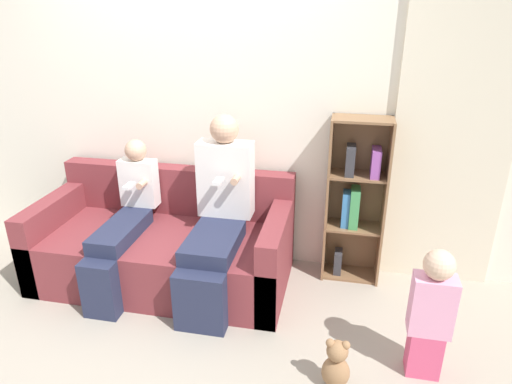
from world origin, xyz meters
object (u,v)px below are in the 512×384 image
Objects in this scene: adult_seated at (218,210)px; toddler_standing at (431,313)px; child_seated at (123,222)px; teddy_bear at (336,365)px; bookshelf at (355,199)px; couch at (165,247)px.

toddler_standing is (1.39, -0.58, -0.23)m from adult_seated.
adult_seated is at bearing 157.27° from toddler_standing.
child_seated reaches higher than teddy_bear.
adult_seated is 4.03× the size of teddy_bear.
toddler_standing is 0.64× the size of bookshelf.
couch is 1.49× the size of bookshelf.
adult_seated is 1.53m from toddler_standing.
bookshelf reaches higher than teddy_bear.
adult_seated reaches higher than bookshelf.
child_seated is at bearing 166.23° from toddler_standing.
toddler_standing is at bearing -22.73° from adult_seated.
teddy_bear is at bearing -41.68° from adult_seated.
adult_seated reaches higher than teddy_bear.
toddler_standing is at bearing -19.25° from couch.
adult_seated is (0.46, -0.06, 0.38)m from couch.
child_seated is 1.81m from teddy_bear.
child_seated is at bearing -174.60° from adult_seated.
couch is 1.47× the size of adult_seated.
teddy_bear is at bearing -92.70° from bookshelf.
bookshelf is at bearing 113.72° from toddler_standing.
adult_seated is 1.04m from bookshelf.
teddy_bear is (-0.50, -0.22, -0.27)m from toddler_standing.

